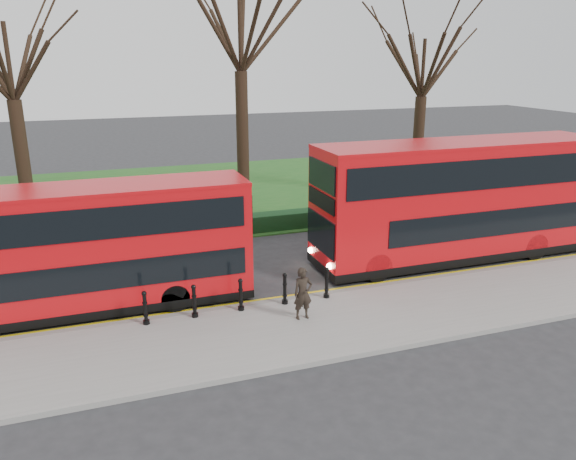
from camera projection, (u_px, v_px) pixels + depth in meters
name	position (u px, v px, depth m)	size (l,w,h in m)	color
ground	(264.00, 293.00, 19.16)	(120.00, 120.00, 0.00)	#28282B
pavement	(293.00, 330.00, 16.43)	(60.00, 4.00, 0.15)	gray
kerb	(273.00, 303.00, 18.23)	(60.00, 0.25, 0.16)	slate
grass_verge	(189.00, 194.00, 32.67)	(60.00, 18.00, 0.06)	#1C511B
hedge	(220.00, 227.00, 25.16)	(60.00, 0.90, 0.80)	black
yellow_line_outer	(270.00, 301.00, 18.52)	(60.00, 0.10, 0.01)	yellow
yellow_line_inner	(268.00, 299.00, 18.70)	(60.00, 0.10, 0.01)	yellow
tree_left	(7.00, 53.00, 23.31)	(6.93, 6.93, 10.83)	black
tree_mid	(240.00, 20.00, 26.02)	(8.20, 8.20, 12.81)	black
tree_right	(424.00, 62.00, 29.73)	(6.56, 6.56, 10.24)	black
bollard_row	(241.00, 295.00, 17.39)	(5.94, 0.15, 1.00)	black
bus_lead	(88.00, 250.00, 17.35)	(10.03, 2.30, 3.99)	red
bus_rear	(460.00, 201.00, 21.82)	(11.70, 2.68, 4.65)	red
pedestrian	(303.00, 293.00, 16.76)	(0.59, 0.38, 1.61)	black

